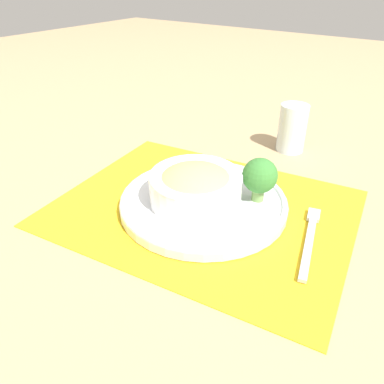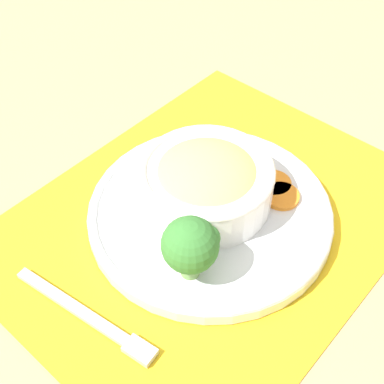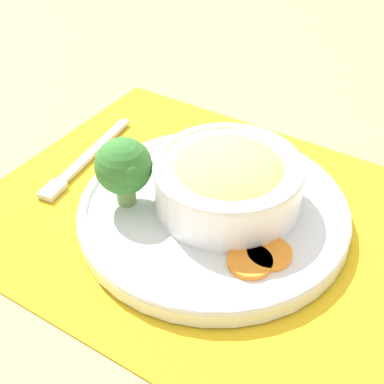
% 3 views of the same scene
% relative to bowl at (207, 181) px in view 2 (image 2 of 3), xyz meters
% --- Properties ---
extents(ground_plane, '(4.00, 4.00, 0.00)m').
position_rel_bowl_xyz_m(ground_plane, '(0.01, 0.01, -0.05)').
color(ground_plane, tan).
extents(placemat, '(0.55, 0.45, 0.00)m').
position_rel_bowl_xyz_m(placemat, '(0.01, 0.01, -0.05)').
color(placemat, yellow).
rests_on(placemat, ground_plane).
extents(plate, '(0.29, 0.29, 0.02)m').
position_rel_bowl_xyz_m(plate, '(0.01, 0.01, -0.04)').
color(plate, silver).
rests_on(plate, placemat).
extents(bowl, '(0.16, 0.16, 0.07)m').
position_rel_bowl_xyz_m(bowl, '(0.00, 0.00, 0.00)').
color(bowl, white).
rests_on(bowl, plate).
extents(broccoli_floret, '(0.06, 0.06, 0.08)m').
position_rel_bowl_xyz_m(broccoli_floret, '(0.08, 0.07, 0.01)').
color(broccoli_floret, '#759E51').
rests_on(broccoli_floret, plate).
extents(carrot_slice_near, '(0.04, 0.04, 0.01)m').
position_rel_bowl_xyz_m(carrot_slice_near, '(-0.07, 0.06, -0.03)').
color(carrot_slice_near, orange).
rests_on(carrot_slice_near, plate).
extents(carrot_slice_middle, '(0.04, 0.04, 0.01)m').
position_rel_bowl_xyz_m(carrot_slice_middle, '(-0.08, 0.04, -0.03)').
color(carrot_slice_middle, orange).
rests_on(carrot_slice_middle, plate).
extents(fork, '(0.06, 0.18, 0.01)m').
position_rel_bowl_xyz_m(fork, '(0.19, 0.04, -0.05)').
color(fork, '#B7B7BC').
rests_on(fork, placemat).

